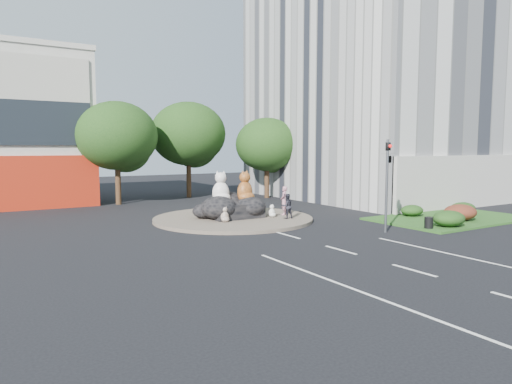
{
  "coord_description": "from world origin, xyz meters",
  "views": [
    {
      "loc": [
        -13.68,
        -15.06,
        4.53
      ],
      "look_at": [
        0.1,
        7.4,
        2.0
      ],
      "focal_mm": 32.0,
      "sensor_mm": 36.0,
      "label": 1
    }
  ],
  "objects_px": {
    "pedestrian_dark": "(287,206)",
    "litter_bin": "(429,223)",
    "cat_white": "(221,187)",
    "kitten_calico": "(225,214)",
    "cat_tabby": "(245,186)",
    "kitten_white": "(272,210)",
    "pedestrian_pink": "(284,201)"
  },
  "relations": [
    {
      "from": "pedestrian_dark",
      "to": "litter_bin",
      "type": "relative_size",
      "value": 2.45
    },
    {
      "from": "cat_white",
      "to": "kitten_calico",
      "type": "distance_m",
      "value": 2.22
    },
    {
      "from": "cat_tabby",
      "to": "litter_bin",
      "type": "relative_size",
      "value": 3.26
    },
    {
      "from": "kitten_white",
      "to": "pedestrian_pink",
      "type": "xyz_separation_m",
      "value": [
        1.18,
        0.35,
        0.52
      ]
    },
    {
      "from": "litter_bin",
      "to": "pedestrian_pink",
      "type": "bearing_deg",
      "value": 117.79
    },
    {
      "from": "cat_tabby",
      "to": "kitten_calico",
      "type": "height_order",
      "value": "cat_tabby"
    },
    {
      "from": "kitten_calico",
      "to": "litter_bin",
      "type": "relative_size",
      "value": 1.48
    },
    {
      "from": "cat_white",
      "to": "cat_tabby",
      "type": "relative_size",
      "value": 1.0
    },
    {
      "from": "cat_white",
      "to": "pedestrian_pink",
      "type": "distance_m",
      "value": 4.33
    },
    {
      "from": "litter_bin",
      "to": "pedestrian_dark",
      "type": "bearing_deg",
      "value": 126.86
    },
    {
      "from": "cat_white",
      "to": "kitten_white",
      "type": "xyz_separation_m",
      "value": [
        2.91,
        -1.38,
        -1.51
      ]
    },
    {
      "from": "kitten_white",
      "to": "kitten_calico",
      "type": "bearing_deg",
      "value": 166.34
    },
    {
      "from": "cat_tabby",
      "to": "kitten_white",
      "type": "xyz_separation_m",
      "value": [
        1.33,
        -1.11,
        -1.51
      ]
    },
    {
      "from": "pedestrian_dark",
      "to": "cat_tabby",
      "type": "bearing_deg",
      "value": -44.59
    },
    {
      "from": "kitten_calico",
      "to": "pedestrian_pink",
      "type": "distance_m",
      "value": 4.69
    },
    {
      "from": "cat_tabby",
      "to": "litter_bin",
      "type": "distance_m",
      "value": 11.12
    },
    {
      "from": "kitten_calico",
      "to": "pedestrian_pink",
      "type": "xyz_separation_m",
      "value": [
        4.64,
        0.54,
        0.47
      ]
    },
    {
      "from": "cat_white",
      "to": "kitten_calico",
      "type": "xyz_separation_m",
      "value": [
        -0.55,
        -1.58,
        -1.46
      ]
    },
    {
      "from": "cat_tabby",
      "to": "kitten_calico",
      "type": "relative_size",
      "value": 2.2
    },
    {
      "from": "cat_tabby",
      "to": "pedestrian_dark",
      "type": "height_order",
      "value": "cat_tabby"
    },
    {
      "from": "pedestrian_pink",
      "to": "litter_bin",
      "type": "distance_m",
      "value": 9.02
    },
    {
      "from": "cat_white",
      "to": "kitten_white",
      "type": "relative_size",
      "value": 2.48
    },
    {
      "from": "litter_bin",
      "to": "kitten_white",
      "type": "bearing_deg",
      "value": 125.22
    },
    {
      "from": "kitten_calico",
      "to": "pedestrian_dark",
      "type": "bearing_deg",
      "value": 10.41
    },
    {
      "from": "kitten_white",
      "to": "litter_bin",
      "type": "height_order",
      "value": "kitten_white"
    },
    {
      "from": "cat_white",
      "to": "litter_bin",
      "type": "distance_m",
      "value": 12.34
    },
    {
      "from": "pedestrian_pink",
      "to": "pedestrian_dark",
      "type": "xyz_separation_m",
      "value": [
        -0.74,
        -1.38,
        -0.17
      ]
    },
    {
      "from": "cat_white",
      "to": "pedestrian_pink",
      "type": "bearing_deg",
      "value": 4.73
    },
    {
      "from": "kitten_calico",
      "to": "pedestrian_dark",
      "type": "distance_m",
      "value": 4.0
    },
    {
      "from": "pedestrian_pink",
      "to": "litter_bin",
      "type": "height_order",
      "value": "pedestrian_pink"
    },
    {
      "from": "cat_white",
      "to": "cat_tabby",
      "type": "height_order",
      "value": "cat_tabby"
    },
    {
      "from": "kitten_calico",
      "to": "litter_bin",
      "type": "height_order",
      "value": "kitten_calico"
    }
  ]
}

